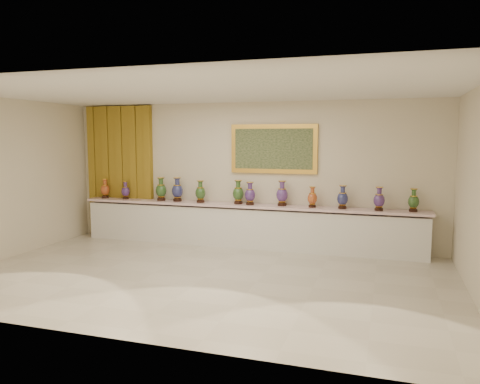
{
  "coord_description": "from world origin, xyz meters",
  "views": [
    {
      "loc": [
        2.81,
        -6.89,
        2.25
      ],
      "look_at": [
        0.08,
        1.7,
        1.22
      ],
      "focal_mm": 35.0,
      "sensor_mm": 36.0,
      "label": 1
    }
  ],
  "objects_px": {
    "vase_1": "(126,191)",
    "vase_2": "(161,190)",
    "counter": "(245,226)",
    "vase_0": "(105,189)"
  },
  "relations": [
    {
      "from": "counter",
      "to": "vase_1",
      "type": "distance_m",
      "value": 2.87
    },
    {
      "from": "vase_1",
      "to": "vase_2",
      "type": "bearing_deg",
      "value": 0.32
    },
    {
      "from": "vase_0",
      "to": "vase_2",
      "type": "bearing_deg",
      "value": -0.24
    },
    {
      "from": "counter",
      "to": "vase_2",
      "type": "xyz_separation_m",
      "value": [
        -1.92,
        0.0,
        0.69
      ]
    },
    {
      "from": "counter",
      "to": "vase_2",
      "type": "bearing_deg",
      "value": 179.98
    },
    {
      "from": "vase_1",
      "to": "vase_2",
      "type": "distance_m",
      "value": 0.89
    },
    {
      "from": "vase_1",
      "to": "vase_2",
      "type": "height_order",
      "value": "vase_2"
    },
    {
      "from": "vase_2",
      "to": "vase_0",
      "type": "bearing_deg",
      "value": 179.76
    },
    {
      "from": "vase_0",
      "to": "vase_1",
      "type": "xyz_separation_m",
      "value": [
        0.53,
        -0.01,
        -0.02
      ]
    },
    {
      "from": "vase_0",
      "to": "vase_2",
      "type": "xyz_separation_m",
      "value": [
        1.42,
        -0.01,
        0.03
      ]
    }
  ]
}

